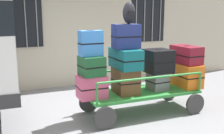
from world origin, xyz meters
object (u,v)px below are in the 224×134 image
(suitcase_center_middle, at_px, (158,61))
(backpack, at_px, (129,13))
(suitcase_midleft_middle, at_px, (125,58))
(suitcase_midright_middle, at_px, (186,55))
(suitcase_left_top, at_px, (91,43))
(suitcase_center_bottom, at_px, (158,81))
(luggage_cart, at_px, (142,95))
(suitcase_midleft_top, at_px, (126,36))
(suitcase_left_middle, at_px, (92,66))
(suitcase_left_bottom, at_px, (92,87))
(suitcase_midright_bottom, at_px, (185,75))
(suitcase_midleft_bottom, at_px, (125,81))

(suitcase_center_middle, height_order, backpack, backpack)
(suitcase_midleft_middle, distance_m, backpack, 0.95)
(suitcase_midright_middle, relative_size, backpack, 1.73)
(suitcase_left_top, bearing_deg, suitcase_center_bottom, -0.75)
(luggage_cart, height_order, suitcase_midleft_top, suitcase_midleft_top)
(suitcase_left_middle, bearing_deg, suitcase_left_bottom, 90.00)
(suitcase_midleft_top, bearing_deg, suitcase_left_middle, -176.67)
(suitcase_left_middle, height_order, suitcase_midleft_middle, suitcase_midleft_middle)
(suitcase_midleft_middle, relative_size, suitcase_midright_bottom, 0.96)
(luggage_cart, xyz_separation_m, suitcase_midright_middle, (1.17, 0.03, 0.84))
(suitcase_left_bottom, distance_m, suitcase_center_bottom, 1.55)
(suitcase_midleft_top, bearing_deg, suitcase_midright_middle, 0.28)
(luggage_cart, relative_size, suitcase_left_top, 5.09)
(backpack, bearing_deg, suitcase_midleft_middle, 119.37)
(suitcase_left_middle, xyz_separation_m, suitcase_midright_bottom, (2.33, 0.04, -0.40))
(luggage_cart, distance_m, suitcase_midleft_middle, 0.94)
(suitcase_midright_middle, xyz_separation_m, backpack, (-1.52, -0.06, 0.95))
(suitcase_midleft_bottom, height_order, suitcase_midright_middle, suitcase_midright_middle)
(suitcase_midleft_middle, xyz_separation_m, suitcase_midleft_top, (0.00, -0.02, 0.47))
(suitcase_midleft_bottom, xyz_separation_m, backpack, (0.04, -0.06, 1.43))
(suitcase_midleft_middle, bearing_deg, suitcase_midleft_bottom, -90.00)
(suitcase_midleft_middle, height_order, suitcase_midright_bottom, suitcase_midleft_middle)
(luggage_cart, distance_m, suitcase_center_middle, 0.84)
(suitcase_left_middle, distance_m, suitcase_midright_middle, 2.33)
(suitcase_left_middle, relative_size, suitcase_midleft_bottom, 0.83)
(luggage_cart, height_order, suitcase_center_bottom, suitcase_center_bottom)
(luggage_cart, distance_m, suitcase_left_top, 1.68)
(suitcase_midleft_middle, bearing_deg, suitcase_left_middle, -175.33)
(suitcase_midright_middle, distance_m, backpack, 1.79)
(suitcase_midleft_bottom, relative_size, suitcase_center_middle, 1.08)
(suitcase_midright_middle, bearing_deg, suitcase_left_middle, -178.70)
(suitcase_left_middle, bearing_deg, luggage_cart, 1.24)
(suitcase_midleft_top, xyz_separation_m, suitcase_midright_middle, (1.55, 0.01, -0.48))
(suitcase_center_middle, bearing_deg, backpack, -177.58)
(suitcase_left_top, bearing_deg, suitcase_midleft_top, 1.01)
(suitcase_midleft_bottom, bearing_deg, suitcase_midleft_top, -90.00)
(suitcase_left_bottom, xyz_separation_m, suitcase_center_bottom, (1.55, 0.00, -0.04))
(suitcase_center_middle, distance_m, suitcase_midright_bottom, 0.87)
(suitcase_left_bottom, xyz_separation_m, suitcase_midleft_bottom, (0.78, 0.04, 0.04))
(suitcase_midleft_middle, xyz_separation_m, suitcase_midright_middle, (1.55, -0.01, -0.01))
(suitcase_left_top, xyz_separation_m, suitcase_midleft_middle, (0.78, 0.03, -0.36))
(suitcase_midleft_middle, bearing_deg, backpack, -60.63)
(suitcase_left_middle, xyz_separation_m, suitcase_left_top, (0.00, 0.03, 0.45))
(suitcase_midleft_top, distance_m, suitcase_midright_middle, 1.63)
(suitcase_left_bottom, bearing_deg, suitcase_midleft_middle, 3.91)
(suitcase_left_top, height_order, backpack, backpack)
(suitcase_left_middle, bearing_deg, suitcase_left_top, 90.00)
(suitcase_left_middle, bearing_deg, suitcase_midleft_top, 3.33)
(suitcase_left_bottom, distance_m, suitcase_midleft_bottom, 0.78)
(luggage_cart, height_order, suitcase_left_bottom, suitcase_left_bottom)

